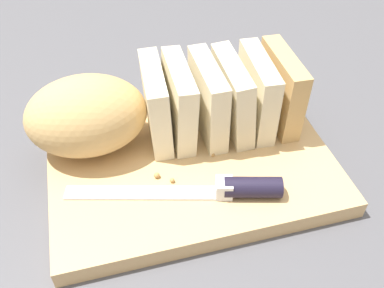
{
  "coord_description": "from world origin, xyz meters",
  "views": [
    {
      "loc": [
        -0.11,
        -0.38,
        0.43
      ],
      "look_at": [
        0.0,
        0.0,
        0.05
      ],
      "focal_mm": 40.28,
      "sensor_mm": 36.0,
      "label": 1
    }
  ],
  "objects": [
    {
      "name": "bread_loaf",
      "position": [
        -0.03,
        0.06,
        0.08
      ],
      "size": [
        0.36,
        0.14,
        0.1
      ],
      "rotation": [
        0.0,
        0.0,
        -0.05
      ],
      "color": "tan",
      "rests_on": "cutting_board"
    },
    {
      "name": "cutting_board",
      "position": [
        0.0,
        0.0,
        0.01
      ],
      "size": [
        0.38,
        0.26,
        0.02
      ],
      "primitive_type": "cube",
      "rotation": [
        0.0,
        0.0,
        -0.03
      ],
      "color": "tan",
      "rests_on": "ground_plane"
    },
    {
      "name": "bread_knife",
      "position": [
        0.03,
        -0.07,
        0.04
      ],
      "size": [
        0.26,
        0.1,
        0.03
      ],
      "rotation": [
        0.0,
        0.0,
        2.85
      ],
      "color": "silver",
      "rests_on": "cutting_board"
    },
    {
      "name": "ground_plane",
      "position": [
        0.0,
        0.0,
        0.0
      ],
      "size": [
        3.0,
        3.0,
        0.0
      ],
      "primitive_type": "plane",
      "color": "#4C4C51"
    },
    {
      "name": "crumb_stray_left",
      "position": [
        0.03,
        0.0,
        0.03
      ],
      "size": [
        0.0,
        0.0,
        0.0
      ],
      "primitive_type": "sphere",
      "color": "tan",
      "rests_on": "cutting_board"
    },
    {
      "name": "crumb_near_knife",
      "position": [
        -0.03,
        -0.03,
        0.03
      ],
      "size": [
        0.01,
        0.01,
        0.01
      ],
      "primitive_type": "sphere",
      "color": "tan",
      "rests_on": "cutting_board"
    },
    {
      "name": "crumb_stray_right",
      "position": [
        -0.05,
        -0.02,
        0.03
      ],
      "size": [
        0.01,
        0.01,
        0.01
      ],
      "primitive_type": "sphere",
      "color": "tan",
      "rests_on": "cutting_board"
    },
    {
      "name": "crumb_near_loaf",
      "position": [
        -0.03,
        0.05,
        0.03
      ],
      "size": [
        0.01,
        0.01,
        0.01
      ],
      "primitive_type": "sphere",
      "color": "tan",
      "rests_on": "cutting_board"
    }
  ]
}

